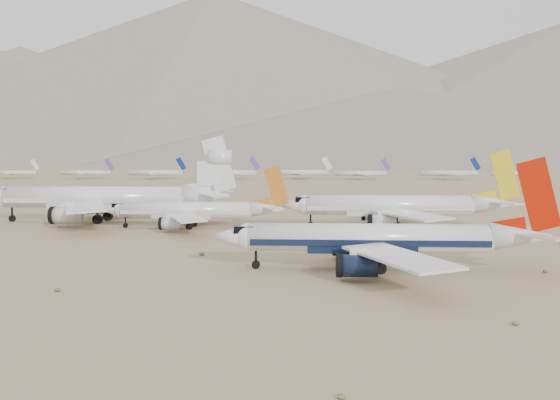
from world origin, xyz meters
name	(u,v)px	position (x,y,z in m)	size (l,w,h in m)	color
ground	(384,273)	(0.00, 0.00, 0.00)	(7000.00, 7000.00, 0.00)	#957F57
main_airliner	(383,239)	(0.04, 2.46, 4.83)	(49.77, 48.61, 17.56)	white
row2_gold_tail	(398,206)	(9.38, 55.91, 5.29)	(53.09, 51.93, 18.90)	white
row2_orange_tail	(194,211)	(-39.38, 53.08, 4.23)	(42.31, 41.39, 15.09)	white
row2_white_trijet	(109,197)	(-63.81, 64.40, 6.50)	(63.38, 61.94, 22.46)	white
distant_storage_row	(466,173)	(88.25, 320.56, 4.31)	(661.03, 51.48, 14.79)	silver
mountain_range	(345,89)	(70.18, 1648.01, 190.32)	(7354.00, 3024.00, 470.00)	slate
desert_scrub	(471,327)	(5.59, -29.60, 0.29)	(261.14, 121.67, 0.63)	brown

